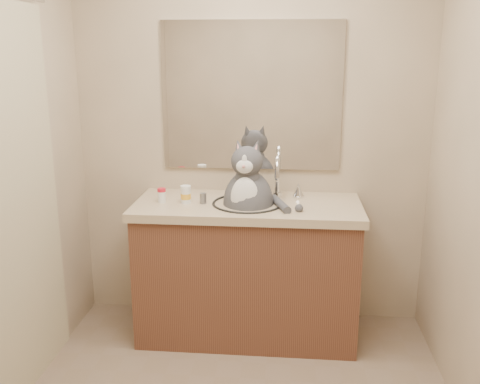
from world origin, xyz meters
name	(u,v)px	position (x,y,z in m)	size (l,w,h in m)	color
room	(229,186)	(0.00, 0.00, 1.20)	(2.22, 2.52, 2.42)	#85705C
vanity	(247,267)	(0.00, 0.96, 0.44)	(1.34, 0.59, 1.12)	brown
mirror	(252,96)	(0.00, 1.24, 1.45)	(1.10, 0.02, 0.90)	white
cat	(248,199)	(0.01, 0.94, 0.88)	(0.42, 0.38, 0.60)	#4B4B50
pill_bottle_redcap	(162,195)	(-0.51, 0.93, 0.89)	(0.05, 0.05, 0.08)	white
pill_bottle_orange	(186,195)	(-0.36, 0.93, 0.90)	(0.08, 0.08, 0.10)	white
grey_canister	(203,198)	(-0.26, 0.93, 0.88)	(0.05, 0.05, 0.06)	slate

